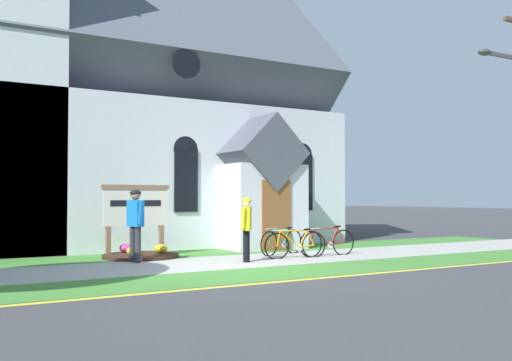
% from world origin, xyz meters
% --- Properties ---
extents(ground, '(140.00, 140.00, 0.00)m').
position_xyz_m(ground, '(0.00, 4.00, 0.00)').
color(ground, '#3D3D3F').
extents(sidewalk_slab, '(32.00, 2.74, 0.01)m').
position_xyz_m(sidewalk_slab, '(0.91, 1.59, 0.01)').
color(sidewalk_slab, '#A8A59E').
rests_on(sidewalk_slab, ground).
extents(grass_verge, '(32.00, 1.93, 0.01)m').
position_xyz_m(grass_verge, '(0.91, -0.75, 0.00)').
color(grass_verge, '#427F33').
rests_on(grass_verge, ground).
extents(church_lawn, '(24.00, 2.16, 0.01)m').
position_xyz_m(church_lawn, '(0.91, 4.04, 0.00)').
color(church_lawn, '#427F33').
rests_on(church_lawn, ground).
extents(curb_paint_stripe, '(28.00, 0.16, 0.01)m').
position_xyz_m(curb_paint_stripe, '(0.91, -1.86, 0.00)').
color(curb_paint_stripe, yellow).
rests_on(curb_paint_stripe, ground).
extents(church_building, '(12.85, 10.86, 12.85)m').
position_xyz_m(church_building, '(0.54, 9.33, 4.43)').
color(church_building, silver).
rests_on(church_building, ground).
extents(church_sign, '(1.86, 0.18, 1.92)m').
position_xyz_m(church_sign, '(-1.02, 4.04, 1.28)').
color(church_sign, '#7F6047').
rests_on(church_sign, ground).
extents(flower_bed, '(1.98, 1.98, 0.34)m').
position_xyz_m(flower_bed, '(-1.02, 3.61, 0.08)').
color(flower_bed, '#382319').
rests_on(flower_bed, ground).
extents(bicycle_green, '(1.80, 0.09, 0.84)m').
position_xyz_m(bicycle_green, '(3.49, 1.48, 0.38)').
color(bicycle_green, black).
rests_on(bicycle_green, ground).
extents(bicycle_silver, '(1.76, 0.27, 0.79)m').
position_xyz_m(bicycle_silver, '(2.40, 1.41, 0.37)').
color(bicycle_silver, black).
rests_on(bicycle_silver, ground).
extents(bicycle_black, '(1.70, 0.58, 0.78)m').
position_xyz_m(bicycle_black, '(2.61, 2.40, 0.36)').
color(bicycle_black, black).
rests_on(bicycle_black, ground).
extents(cyclist_in_white_jersey, '(0.33, 0.78, 1.77)m').
position_xyz_m(cyclist_in_white_jersey, '(-1.51, 2.60, 1.06)').
color(cyclist_in_white_jersey, '#2D2D33').
rests_on(cyclist_in_white_jersey, ground).
extents(cyclist_in_blue_jersey, '(0.48, 0.55, 1.58)m').
position_xyz_m(cyclist_in_blue_jersey, '(0.85, 1.29, 0.91)').
color(cyclist_in_blue_jersey, black).
rests_on(cyclist_in_blue_jersey, ground).
extents(roadside_conifer, '(3.82, 3.82, 6.71)m').
position_xyz_m(roadside_conifer, '(7.83, 9.02, 4.22)').
color(roadside_conifer, '#3D2D1E').
rests_on(roadside_conifer, ground).
extents(distant_hill, '(88.99, 36.88, 20.30)m').
position_xyz_m(distant_hill, '(4.30, 60.64, 0.00)').
color(distant_hill, '#847A5B').
rests_on(distant_hill, ground).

